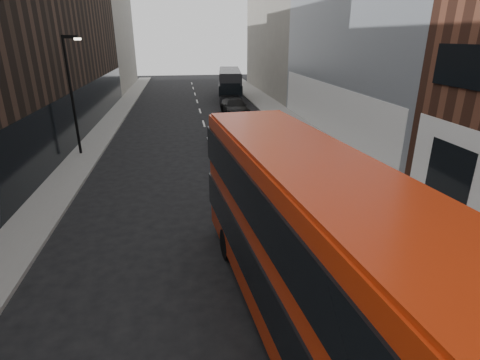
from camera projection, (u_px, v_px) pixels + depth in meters
name	position (u px, v px, depth m)	size (l,w,h in m)	color
sidewalk_right	(291.00, 122.00, 32.48)	(3.00, 80.00, 0.15)	slate
sidewalk_left	(106.00, 129.00, 30.26)	(2.00, 80.00, 0.15)	slate
building_victorian	(282.00, 14.00, 47.11)	(6.50, 24.00, 21.00)	slate
building_left_mid	(63.00, 37.00, 31.88)	(5.00, 24.00, 14.00)	black
building_left_far	(108.00, 41.00, 52.34)	(5.00, 20.00, 13.00)	slate
street_lamp	(72.00, 88.00, 22.30)	(1.06, 0.22, 7.00)	black
red_bus	(307.00, 239.00, 8.92)	(3.84, 11.62, 4.62)	#AE280A
grey_bus	(230.00, 84.00, 44.09)	(3.66, 10.81, 3.43)	black
car_a	(255.00, 133.00, 26.21)	(1.66, 4.14, 1.41)	black
car_b	(222.00, 137.00, 25.49)	(1.32, 3.79, 1.25)	gray
car_c	(235.00, 107.00, 35.72)	(2.18, 5.35, 1.55)	black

